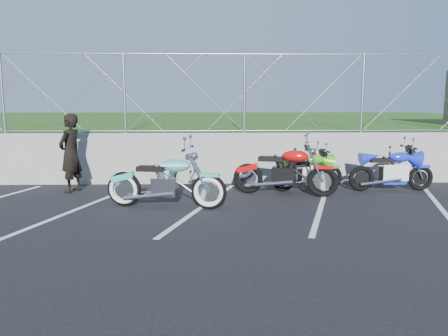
{
  "coord_description": "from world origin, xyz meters",
  "views": [
    {
      "loc": [
        0.16,
        -7.59,
        2.09
      ],
      "look_at": [
        0.42,
        1.3,
        0.73
      ],
      "focal_mm": 35.0,
      "sensor_mm": 36.0,
      "label": 1
    }
  ],
  "objects_px": {
    "person_standing": "(70,153)",
    "sportbike_green": "(309,173)",
    "naked_orange": "(286,173)",
    "cruiser_turquoise": "(167,184)",
    "sportbike_blue": "(392,172)"
  },
  "relations": [
    {
      "from": "naked_orange",
      "to": "sportbike_green",
      "type": "distance_m",
      "value": 0.86
    },
    {
      "from": "sportbike_blue",
      "to": "naked_orange",
      "type": "bearing_deg",
      "value": -172.38
    },
    {
      "from": "sportbike_green",
      "to": "person_standing",
      "type": "distance_m",
      "value": 5.59
    },
    {
      "from": "person_standing",
      "to": "sportbike_green",
      "type": "bearing_deg",
      "value": 110.19
    },
    {
      "from": "cruiser_turquoise",
      "to": "naked_orange",
      "type": "height_order",
      "value": "cruiser_turquoise"
    },
    {
      "from": "sportbike_green",
      "to": "naked_orange",
      "type": "bearing_deg",
      "value": -155.28
    },
    {
      "from": "naked_orange",
      "to": "cruiser_turquoise",
      "type": "bearing_deg",
      "value": -140.84
    },
    {
      "from": "cruiser_turquoise",
      "to": "person_standing",
      "type": "xyz_separation_m",
      "value": [
        -2.37,
        1.6,
        0.42
      ]
    },
    {
      "from": "cruiser_turquoise",
      "to": "sportbike_green",
      "type": "bearing_deg",
      "value": 37.74
    },
    {
      "from": "sportbike_green",
      "to": "person_standing",
      "type": "xyz_separation_m",
      "value": [
        -5.56,
        -0.06,
        0.5
      ]
    },
    {
      "from": "naked_orange",
      "to": "sportbike_blue",
      "type": "relative_size",
      "value": 1.14
    },
    {
      "from": "cruiser_turquoise",
      "to": "naked_orange",
      "type": "bearing_deg",
      "value": 33.7
    },
    {
      "from": "sportbike_blue",
      "to": "person_standing",
      "type": "bearing_deg",
      "value": 178.03
    },
    {
      "from": "naked_orange",
      "to": "person_standing",
      "type": "distance_m",
      "value": 4.96
    },
    {
      "from": "naked_orange",
      "to": "person_standing",
      "type": "bearing_deg",
      "value": -170.03
    }
  ]
}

